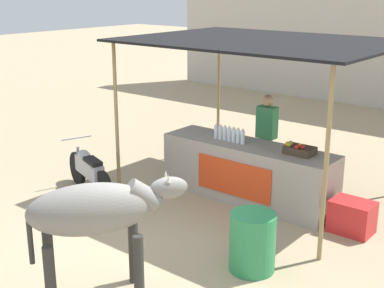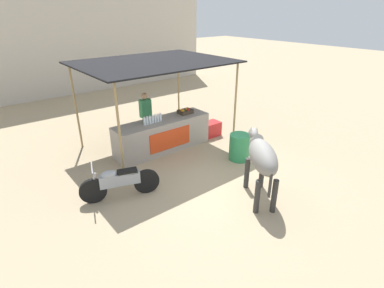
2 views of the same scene
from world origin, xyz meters
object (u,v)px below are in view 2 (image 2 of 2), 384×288
at_px(water_barrel, 239,147).
at_px(cow, 262,157).
at_px(vendor_behind_counter, 146,118).
at_px(stall_counter, 163,135).
at_px(fruit_crate, 185,111).
at_px(cooler_box, 211,129).
at_px(motorcycle_parked, 119,181).

height_order(water_barrel, cow, cow).
bearing_deg(vendor_behind_counter, stall_counter, -81.56).
distance_m(vendor_behind_counter, cow, 4.27).
relative_size(stall_counter, fruit_crate, 6.82).
distance_m(cooler_box, water_barrel, 1.90).
xyz_separation_m(vendor_behind_counter, water_barrel, (1.45, -2.66, -0.47)).
xyz_separation_m(vendor_behind_counter, cooler_box, (1.99, -0.85, -0.61)).
bearing_deg(fruit_crate, water_barrel, -77.09).
height_order(vendor_behind_counter, water_barrel, vendor_behind_counter).
bearing_deg(cooler_box, water_barrel, -106.73).
distance_m(fruit_crate, cow, 3.59).
xyz_separation_m(cooler_box, cow, (-1.60, -3.40, 0.79)).
height_order(fruit_crate, water_barrel, fruit_crate).
distance_m(vendor_behind_counter, water_barrel, 3.07).
bearing_deg(fruit_crate, motorcycle_parked, -153.09).
relative_size(vendor_behind_counter, motorcycle_parked, 0.95).
relative_size(vendor_behind_counter, water_barrel, 2.16).
xyz_separation_m(vendor_behind_counter, motorcycle_parked, (-2.09, -2.28, -0.42)).
distance_m(cow, motorcycle_parked, 3.22).
distance_m(stall_counter, cooler_box, 1.90).
xyz_separation_m(fruit_crate, cow, (-0.61, -3.54, -0.00)).
height_order(stall_counter, vendor_behind_counter, vendor_behind_counter).
bearing_deg(stall_counter, motorcycle_parked, -145.24).
distance_m(water_barrel, cow, 2.01).
bearing_deg(water_barrel, stall_counter, 125.04).
bearing_deg(vendor_behind_counter, motorcycle_parked, -132.50).
bearing_deg(vendor_behind_counter, cow, -84.72).
distance_m(water_barrel, motorcycle_parked, 3.56).
relative_size(cooler_box, cow, 0.36).
xyz_separation_m(vendor_behind_counter, cow, (0.39, -4.25, 0.18)).
height_order(fruit_crate, cow, cow).
xyz_separation_m(water_barrel, motorcycle_parked, (-3.54, 0.38, 0.05)).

